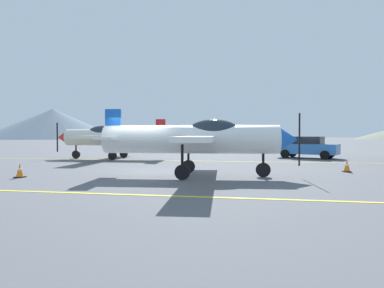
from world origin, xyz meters
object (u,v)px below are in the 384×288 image
object	(u,v)px
traffic_cone_front	(20,171)
airplane_near	(198,138)
car_sedan	(307,147)
airplane_mid	(111,137)
traffic_cone_side	(347,166)

from	to	relation	value
traffic_cone_front	airplane_near	bearing A→B (deg)	12.80
car_sedan	airplane_mid	bearing A→B (deg)	-167.12
airplane_near	car_sedan	xyz separation A→B (m)	(6.31, 12.48, -0.77)
airplane_near	airplane_mid	world-z (taller)	same
traffic_cone_front	car_sedan	bearing A→B (deg)	46.27
airplane_near	traffic_cone_front	bearing A→B (deg)	-167.20
traffic_cone_side	car_sedan	bearing A→B (deg)	92.17
car_sedan	traffic_cone_front	world-z (taller)	car_sedan
airplane_mid	traffic_cone_front	xyz separation A→B (m)	(0.67, -10.87, -1.33)
airplane_mid	traffic_cone_side	xyz separation A→B (m)	(14.54, -6.30, -1.33)
traffic_cone_front	traffic_cone_side	size ratio (longest dim) A/B	1.00
airplane_mid	car_sedan	world-z (taller)	airplane_mid
car_sedan	traffic_cone_side	world-z (taller)	car_sedan
airplane_mid	traffic_cone_front	world-z (taller)	airplane_mid
car_sedan	airplane_near	bearing A→B (deg)	-116.82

